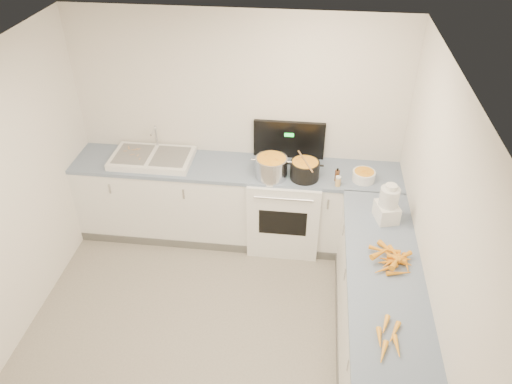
# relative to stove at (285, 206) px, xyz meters

# --- Properties ---
(floor) EXTENTS (3.50, 4.00, 0.00)m
(floor) POSITION_rel_stove_xyz_m (-0.55, -1.69, -0.47)
(floor) COLOR gray
(floor) RESTS_ON ground
(ceiling) EXTENTS (3.50, 4.00, 0.00)m
(ceiling) POSITION_rel_stove_xyz_m (-0.55, -1.69, 2.03)
(ceiling) COLOR silver
(ceiling) RESTS_ON ground
(wall_back) EXTENTS (3.50, 0.00, 2.50)m
(wall_back) POSITION_rel_stove_xyz_m (-0.55, 0.31, 0.78)
(wall_back) COLOR silver
(wall_back) RESTS_ON ground
(wall_right) EXTENTS (0.00, 4.00, 2.50)m
(wall_right) POSITION_rel_stove_xyz_m (1.20, -1.69, 0.78)
(wall_right) COLOR silver
(wall_right) RESTS_ON ground
(counter_back) EXTENTS (3.50, 0.62, 0.94)m
(counter_back) POSITION_rel_stove_xyz_m (-0.55, 0.01, -0.00)
(counter_back) COLOR white
(counter_back) RESTS_ON ground
(counter_right) EXTENTS (0.62, 2.20, 0.94)m
(counter_right) POSITION_rel_stove_xyz_m (0.90, -1.39, -0.00)
(counter_right) COLOR white
(counter_right) RESTS_ON ground
(stove) EXTENTS (0.76, 0.65, 1.36)m
(stove) POSITION_rel_stove_xyz_m (0.00, 0.00, 0.00)
(stove) COLOR white
(stove) RESTS_ON ground
(sink) EXTENTS (0.86, 0.52, 0.31)m
(sink) POSITION_rel_stove_xyz_m (-1.45, 0.02, 0.50)
(sink) COLOR white
(sink) RESTS_ON counter_back
(steel_pot) EXTENTS (0.43, 0.43, 0.24)m
(steel_pot) POSITION_rel_stove_xyz_m (-0.15, -0.14, 0.57)
(steel_pot) COLOR silver
(steel_pot) RESTS_ON stove
(black_pot) EXTENTS (0.35, 0.35, 0.21)m
(black_pot) POSITION_rel_stove_xyz_m (0.19, -0.12, 0.55)
(black_pot) COLOR black
(black_pot) RESTS_ON stove
(wooden_spoon) EXTENTS (0.17, 0.39, 0.02)m
(wooden_spoon) POSITION_rel_stove_xyz_m (0.19, -0.12, 0.67)
(wooden_spoon) COLOR #AD7A47
(wooden_spoon) RESTS_ON black_pot
(mixing_bowl) EXTENTS (0.26, 0.26, 0.11)m
(mixing_bowl) POSITION_rel_stove_xyz_m (0.79, -0.09, 0.52)
(mixing_bowl) COLOR white
(mixing_bowl) RESTS_ON counter_back
(extract_bottle) EXTENTS (0.05, 0.05, 0.12)m
(extract_bottle) POSITION_rel_stove_xyz_m (0.52, -0.13, 0.53)
(extract_bottle) COLOR #593319
(extract_bottle) RESTS_ON counter_back
(spice_jar) EXTENTS (0.05, 0.05, 0.09)m
(spice_jar) POSITION_rel_stove_xyz_m (0.53, -0.22, 0.51)
(spice_jar) COLOR #E5B266
(spice_jar) RESTS_ON counter_back
(food_processor) EXTENTS (0.24, 0.26, 0.38)m
(food_processor) POSITION_rel_stove_xyz_m (0.96, -0.71, 0.63)
(food_processor) COLOR white
(food_processor) RESTS_ON counter_right
(carrot_pile) EXTENTS (0.36, 0.41, 0.10)m
(carrot_pile) POSITION_rel_stove_xyz_m (0.96, -1.29, 0.50)
(carrot_pile) COLOR orange
(carrot_pile) RESTS_ON counter_right
(peeled_carrots) EXTENTS (0.19, 0.42, 0.04)m
(peeled_carrots) POSITION_rel_stove_xyz_m (0.85, -2.09, 0.49)
(peeled_carrots) COLOR #FFA326
(peeled_carrots) RESTS_ON counter_right
(peelings) EXTENTS (0.23, 0.30, 0.01)m
(peelings) POSITION_rel_stove_xyz_m (-1.67, 0.05, 0.54)
(peelings) COLOR tan
(peelings) RESTS_ON sink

